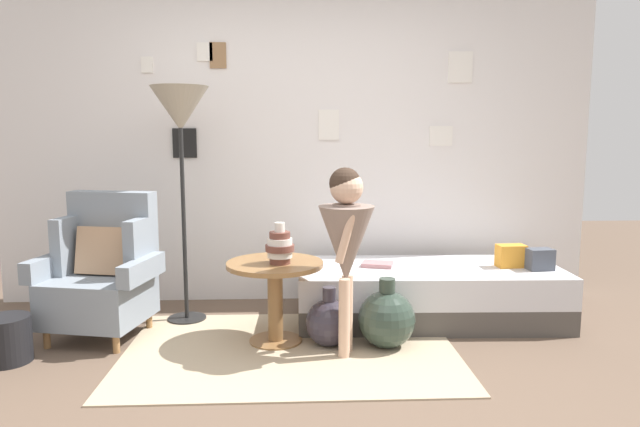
% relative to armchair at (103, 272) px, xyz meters
% --- Properties ---
extents(ground_plane, '(12.00, 12.00, 0.00)m').
position_rel_armchair_xyz_m(ground_plane, '(1.31, -1.10, -0.44)').
color(ground_plane, brown).
extents(gallery_wall, '(4.80, 0.12, 2.60)m').
position_rel_armchair_xyz_m(gallery_wall, '(1.31, 0.85, 0.86)').
color(gallery_wall, silver).
rests_on(gallery_wall, ground).
extents(rug, '(2.08, 1.42, 0.01)m').
position_rel_armchair_xyz_m(rug, '(1.27, -0.35, -0.43)').
color(rug, tan).
rests_on(rug, ground).
extents(armchair, '(0.84, 0.70, 0.97)m').
position_rel_armchair_xyz_m(armchair, '(0.00, 0.00, 0.00)').
color(armchair, '#9E7042').
rests_on(armchair, ground).
extents(daybed, '(1.92, 0.85, 0.40)m').
position_rel_armchair_xyz_m(daybed, '(2.28, 0.21, -0.24)').
color(daybed, '#4C4742').
rests_on(daybed, ground).
extents(pillow_head, '(0.19, 0.14, 0.15)m').
position_rel_armchair_xyz_m(pillow_head, '(3.05, 0.09, 0.04)').
color(pillow_head, '#474C56').
rests_on(pillow_head, daybed).
extents(pillow_mid, '(0.21, 0.13, 0.16)m').
position_rel_armchair_xyz_m(pillow_mid, '(2.87, 0.18, 0.04)').
color(pillow_mid, orange).
rests_on(pillow_mid, daybed).
extents(side_table, '(0.63, 0.63, 0.54)m').
position_rel_armchair_xyz_m(side_table, '(1.17, -0.20, -0.04)').
color(side_table, olive).
rests_on(side_table, ground).
extents(vase_striped, '(0.19, 0.19, 0.27)m').
position_rel_armchair_xyz_m(vase_striped, '(1.20, -0.25, 0.21)').
color(vase_striped, brown).
rests_on(vase_striped, side_table).
extents(floor_lamp, '(0.41, 0.41, 1.70)m').
position_rel_armchair_xyz_m(floor_lamp, '(0.50, 0.28, 1.04)').
color(floor_lamp, black).
rests_on(floor_lamp, ground).
extents(person_child, '(0.34, 0.34, 1.17)m').
position_rel_armchair_xyz_m(person_child, '(1.61, -0.44, 0.31)').
color(person_child, '#D8AD8E').
rests_on(person_child, ground).
extents(book_on_daybed, '(0.26, 0.21, 0.03)m').
position_rel_armchair_xyz_m(book_on_daybed, '(1.90, 0.24, -0.02)').
color(book_on_daybed, '#AE777A').
rests_on(book_on_daybed, daybed).
extents(demijohn_near, '(0.30, 0.30, 0.39)m').
position_rel_armchair_xyz_m(demijohn_near, '(1.52, -0.28, -0.28)').
color(demijohn_near, '#332D38').
rests_on(demijohn_near, ground).
extents(demijohn_far, '(0.37, 0.37, 0.45)m').
position_rel_armchair_xyz_m(demijohn_far, '(1.88, -0.32, -0.25)').
color(demijohn_far, '#2D3D33').
rests_on(demijohn_far, ground).
extents(magazine_basket, '(0.28, 0.28, 0.28)m').
position_rel_armchair_xyz_m(magazine_basket, '(-0.43, -0.46, -0.30)').
color(magazine_basket, black).
rests_on(magazine_basket, ground).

